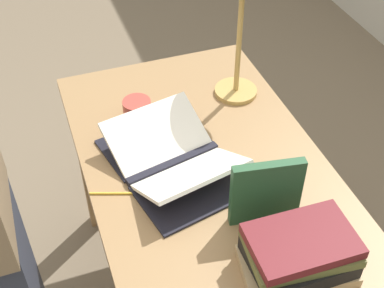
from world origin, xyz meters
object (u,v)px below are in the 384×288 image
coffee_mug (138,112)px  pencil (118,193)px  book_stack_tall (299,253)px  book_standing_upright (266,192)px  open_book (173,159)px

coffee_mug → pencil: bearing=-25.8°
book_stack_tall → book_standing_upright: size_ratio=1.47×
coffee_mug → open_book: bearing=10.8°
open_book → book_standing_upright: book_standing_upright is taller
open_book → book_standing_upright: bearing=19.4°
open_book → pencil: bearing=-85.4°
book_stack_tall → coffee_mug: bearing=-162.1°
open_book → pencil: open_book is taller
book_standing_upright → coffee_mug: (-0.51, -0.21, -0.06)m
coffee_mug → pencil: size_ratio=0.66×
open_book → book_stack_tall: 0.49m
open_book → coffee_mug: 0.24m
open_book → book_stack_tall: (0.45, 0.18, 0.03)m
pencil → book_stack_tall: bearing=42.5°
open_book → coffee_mug: (-0.23, -0.04, 0.01)m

